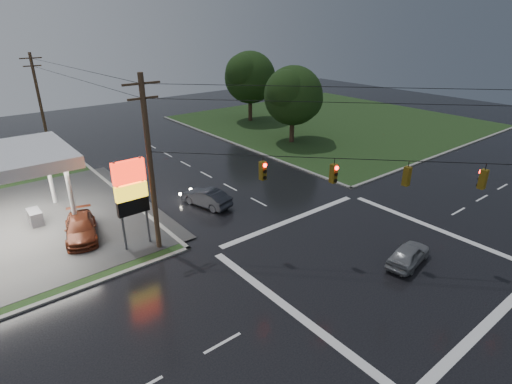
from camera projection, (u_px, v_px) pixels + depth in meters
ground at (371, 260)px, 24.54m from camera, size 120.00×120.00×0.00m
grass_ne at (333, 122)px, 58.09m from camera, size 36.00×36.00×0.08m
pylon_sign at (131, 190)px, 24.48m from camera, size 2.00×0.35×6.00m
utility_pole_nw at (150, 164)px, 23.66m from camera, size 2.20×0.32×11.00m
utility_pole_n at (39, 100)px, 44.23m from camera, size 2.20×0.32×10.50m
traffic_signals at (385, 160)px, 21.98m from camera, size 26.87×26.87×1.47m
tree_ne_near at (294, 96)px, 46.24m from camera, size 7.99×6.80×8.98m
tree_ne_far at (251, 78)px, 56.34m from camera, size 8.46×7.20×9.80m
car_north at (206, 197)px, 31.54m from camera, size 2.55×4.53×1.41m
car_crossing at (409, 254)px, 23.98m from camera, size 3.98×2.14×1.28m
car_pump at (81, 228)px, 26.87m from camera, size 3.14×5.16×1.40m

